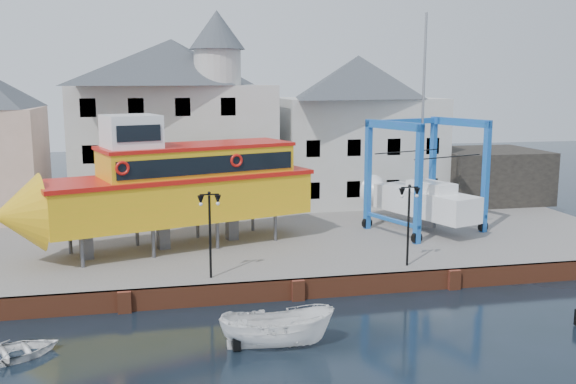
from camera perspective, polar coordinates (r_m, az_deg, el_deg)
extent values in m
plane|color=black|center=(30.97, 0.87, -9.57)|extent=(140.00, 140.00, 0.00)
cube|color=#625C59|center=(41.19, -2.51, -3.91)|extent=(44.00, 22.00, 1.00)
cube|color=brown|center=(30.92, 0.82, -8.63)|extent=(44.00, 0.25, 1.00)
cube|color=brown|center=(30.12, -14.33, -9.46)|extent=(0.60, 0.36, 1.00)
cube|color=brown|center=(30.77, 0.89, -8.72)|extent=(0.60, 0.36, 1.00)
cube|color=brown|center=(33.38, 14.53, -7.55)|extent=(0.60, 0.36, 1.00)
cube|color=beige|center=(47.25, -10.07, 3.88)|extent=(14.00, 8.00, 9.00)
pyramid|color=#383E49|center=(47.02, -10.30, 11.29)|extent=(14.00, 8.00, 3.20)
cube|color=black|center=(43.89, -16.97, -0.68)|extent=(1.00, 0.08, 1.20)
cube|color=black|center=(43.72, -13.05, -0.54)|extent=(1.00, 0.08, 1.20)
cube|color=black|center=(43.75, -9.12, -0.40)|extent=(1.00, 0.08, 1.20)
cube|color=black|center=(43.99, -5.22, -0.26)|extent=(1.00, 0.08, 1.20)
cube|color=black|center=(43.47, -17.16, 3.21)|extent=(1.00, 0.08, 1.20)
cube|color=black|center=(43.29, -13.20, 3.36)|extent=(1.00, 0.08, 1.20)
cube|color=black|center=(43.32, -9.23, 3.50)|extent=(1.00, 0.08, 1.20)
cube|color=black|center=(43.56, -5.28, 3.62)|extent=(1.00, 0.08, 1.20)
cube|color=black|center=(43.24, -17.37, 7.16)|extent=(1.00, 0.08, 1.20)
cube|color=black|center=(43.07, -13.36, 7.33)|extent=(1.00, 0.08, 1.20)
cube|color=black|center=(43.10, -9.34, 7.47)|extent=(1.00, 0.08, 1.20)
cube|color=black|center=(43.34, -5.34, 7.57)|extent=(1.00, 0.08, 1.20)
cylinder|color=beige|center=(44.81, -6.28, 10.95)|extent=(3.20, 3.20, 2.40)
cone|color=#383E49|center=(44.93, -6.34, 14.14)|extent=(3.80, 3.80, 2.60)
cube|color=beige|center=(50.22, 6.13, 3.75)|extent=(12.00, 8.00, 8.00)
pyramid|color=#383E49|center=(49.94, 6.25, 10.15)|extent=(12.00, 8.00, 3.20)
cube|color=black|center=(45.54, 2.22, 0.12)|extent=(1.00, 0.08, 1.20)
cube|color=black|center=(46.36, 5.82, 0.25)|extent=(1.00, 0.08, 1.20)
cube|color=black|center=(47.35, 9.29, 0.37)|extent=(1.00, 0.08, 1.20)
cube|color=black|center=(48.50, 12.59, 0.49)|extent=(1.00, 0.08, 1.20)
cube|color=black|center=(45.13, 2.25, 3.87)|extent=(1.00, 0.08, 1.20)
cube|color=black|center=(45.95, 5.89, 3.94)|extent=(1.00, 0.08, 1.20)
cube|color=black|center=(46.95, 9.39, 3.98)|extent=(1.00, 0.08, 1.20)
cube|color=black|center=(48.12, 12.73, 4.01)|extent=(1.00, 0.08, 1.20)
cube|color=black|center=(52.64, 17.19, 1.45)|extent=(8.00, 7.00, 4.00)
cylinder|color=black|center=(30.67, -6.94, -3.99)|extent=(0.12, 0.12, 4.00)
cube|color=black|center=(30.25, -7.02, -0.22)|extent=(0.90, 0.06, 0.06)
sphere|color=black|center=(30.23, -7.02, -0.09)|extent=(0.16, 0.16, 0.16)
cone|color=black|center=(30.26, -7.77, -0.75)|extent=(0.32, 0.32, 0.45)
sphere|color=white|center=(30.30, -7.76, -1.08)|extent=(0.18, 0.18, 0.18)
cone|color=black|center=(30.33, -6.26, -0.69)|extent=(0.32, 0.32, 0.45)
sphere|color=white|center=(30.36, -6.25, -1.03)|extent=(0.18, 0.18, 0.18)
cylinder|color=black|center=(33.02, 10.64, -3.09)|extent=(0.12, 0.12, 4.00)
cube|color=black|center=(32.62, 10.76, 0.42)|extent=(0.90, 0.06, 0.06)
sphere|color=black|center=(32.61, 10.76, 0.54)|extent=(0.16, 0.16, 0.16)
cone|color=black|center=(32.52, 10.09, -0.07)|extent=(0.32, 0.32, 0.45)
sphere|color=white|center=(32.55, 10.08, -0.39)|extent=(0.18, 0.18, 0.18)
cone|color=black|center=(32.82, 11.39, -0.02)|extent=(0.32, 0.32, 0.45)
sphere|color=white|center=(32.85, 11.37, -0.33)|extent=(0.18, 0.18, 0.18)
cylinder|color=#59595E|center=(34.03, -17.82, -5.11)|extent=(0.25, 0.25, 1.58)
cylinder|color=#59595E|center=(36.85, -18.80, -4.03)|extent=(0.25, 0.25, 1.58)
cylinder|color=#59595E|center=(34.93, -11.87, -4.46)|extent=(0.25, 0.25, 1.58)
cylinder|color=#59595E|center=(37.68, -13.27, -3.46)|extent=(0.25, 0.25, 1.58)
cylinder|color=#59595E|center=(36.19, -6.29, -3.80)|extent=(0.25, 0.25, 1.58)
cylinder|color=#59595E|center=(38.85, -8.04, -2.89)|extent=(0.25, 0.25, 1.58)
cylinder|color=#59595E|center=(37.77, -1.14, -3.16)|extent=(0.25, 0.25, 1.58)
cylinder|color=#59595E|center=(40.33, -3.16, -2.34)|extent=(0.25, 0.25, 1.58)
cube|color=#59595E|center=(35.54, -17.50, -4.46)|extent=(0.77, 0.70, 1.58)
cube|color=#59595E|center=(36.62, -11.02, -3.77)|extent=(0.77, 0.70, 1.58)
cube|color=#59595E|center=(38.13, -5.00, -3.07)|extent=(0.77, 0.70, 1.58)
cube|color=yellow|center=(36.55, -9.56, -0.61)|extent=(15.31, 8.37, 2.32)
cone|color=yellow|center=(34.61, -22.96, -1.85)|extent=(3.45, 4.54, 4.01)
cube|color=red|center=(36.35, -9.61, 1.36)|extent=(15.66, 8.63, 0.23)
cube|color=yellow|center=(36.62, -8.09, 2.63)|extent=(11.16, 6.67, 1.69)
cube|color=black|center=(34.94, -6.98, 2.39)|extent=(9.67, 3.18, 0.95)
cube|color=black|center=(38.30, -9.11, 3.00)|extent=(9.67, 3.18, 0.95)
cube|color=red|center=(36.52, -8.13, 4.09)|extent=(11.39, 6.83, 0.19)
cube|color=white|center=(35.25, -13.78, 5.12)|extent=(3.46, 3.46, 1.92)
cube|color=black|center=(33.90, -13.12, 5.10)|extent=(2.21, 0.77, 0.85)
torus|color=red|center=(33.33, -14.51, 2.07)|extent=(0.75, 0.37, 0.74)
torus|color=red|center=(35.51, -4.60, 2.81)|extent=(0.75, 0.37, 0.74)
cube|color=#1067A3|center=(37.29, 11.53, 0.61)|extent=(0.44, 0.44, 6.88)
cylinder|color=black|center=(37.90, 11.36, -4.01)|extent=(0.73, 0.46, 0.69)
cube|color=#1067A3|center=(40.69, 7.12, 1.50)|extent=(0.44, 0.44, 6.88)
cylinder|color=black|center=(41.25, 7.03, -2.76)|extent=(0.73, 0.46, 0.69)
cube|color=#1067A3|center=(41.26, 17.16, 1.25)|extent=(0.44, 0.44, 6.88)
cylinder|color=black|center=(41.81, 16.94, -2.95)|extent=(0.73, 0.46, 0.69)
cube|color=#1067A3|center=(44.36, 12.73, 2.02)|extent=(0.44, 0.44, 6.88)
cylinder|color=black|center=(44.87, 12.58, -1.90)|extent=(0.73, 0.46, 0.69)
cube|color=#1067A3|center=(38.60, 9.36, 5.87)|extent=(1.99, 4.74, 0.48)
cube|color=#1067A3|center=(39.40, 9.13, -2.46)|extent=(1.90, 4.70, 0.21)
cube|color=#1067A3|center=(42.45, 15.06, 6.02)|extent=(1.99, 4.74, 0.48)
cube|color=#1067A3|center=(43.18, 14.72, -1.58)|extent=(1.90, 4.70, 0.21)
cube|color=#1067A3|center=(42.14, 10.18, 6.18)|extent=(5.66, 2.33, 0.34)
cube|color=white|center=(41.09, 12.09, -0.93)|extent=(4.63, 7.70, 1.57)
cone|color=white|center=(44.29, 8.19, -0.03)|extent=(2.66, 2.25, 2.26)
cube|color=#59595E|center=(41.31, 12.04, -2.47)|extent=(0.82, 1.74, 0.69)
cube|color=white|center=(40.56, 12.63, 0.47)|extent=(2.48, 3.31, 0.59)
cylinder|color=#99999E|center=(40.77, 11.93, 7.76)|extent=(0.20, 0.20, 10.81)
cube|color=black|center=(39.40, 14.03, 3.04)|extent=(5.02, 1.91, 0.05)
cube|color=black|center=(41.92, 10.57, 3.56)|extent=(5.02, 1.91, 0.05)
imported|color=white|center=(25.86, -0.97, -13.62)|extent=(4.66, 2.14, 1.74)
imported|color=white|center=(26.99, -23.35, -13.43)|extent=(4.17, 3.62, 0.72)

